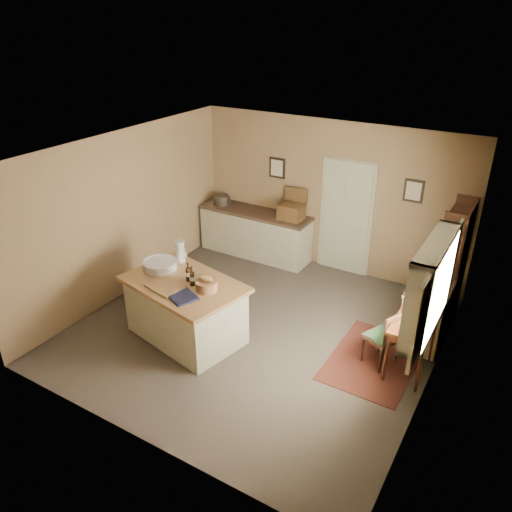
{
  "coord_description": "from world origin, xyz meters",
  "views": [
    {
      "loc": [
        3.18,
        -5.36,
        4.36
      ],
      "look_at": [
        -0.11,
        0.15,
        1.15
      ],
      "focal_mm": 35.0,
      "sensor_mm": 36.0,
      "label": 1
    }
  ],
  "objects_px": {
    "writing_desk": "(413,329)",
    "shelving_unit": "(455,264)",
    "sideboard": "(256,232)",
    "right_cabinet": "(427,312)",
    "desk_chair": "(381,337)",
    "work_island": "(185,308)"
  },
  "relations": [
    {
      "from": "writing_desk",
      "to": "shelving_unit",
      "type": "xyz_separation_m",
      "value": [
        0.15,
        1.57,
        0.27
      ]
    },
    {
      "from": "sideboard",
      "to": "right_cabinet",
      "type": "relative_size",
      "value": 2.19
    },
    {
      "from": "writing_desk",
      "to": "right_cabinet",
      "type": "bearing_deg",
      "value": 90.01
    },
    {
      "from": "desk_chair",
      "to": "shelving_unit",
      "type": "height_order",
      "value": "shelving_unit"
    },
    {
      "from": "writing_desk",
      "to": "right_cabinet",
      "type": "distance_m",
      "value": 0.86
    },
    {
      "from": "work_island",
      "to": "writing_desk",
      "type": "height_order",
      "value": "work_island"
    },
    {
      "from": "desk_chair",
      "to": "right_cabinet",
      "type": "distance_m",
      "value": 0.96
    },
    {
      "from": "sideboard",
      "to": "writing_desk",
      "type": "xyz_separation_m",
      "value": [
        3.54,
        -1.96,
        0.18
      ]
    },
    {
      "from": "writing_desk",
      "to": "right_cabinet",
      "type": "relative_size",
      "value": 0.81
    },
    {
      "from": "work_island",
      "to": "shelving_unit",
      "type": "xyz_separation_m",
      "value": [
        3.16,
        2.47,
        0.46
      ]
    },
    {
      "from": "shelving_unit",
      "to": "work_island",
      "type": "bearing_deg",
      "value": -142.06
    },
    {
      "from": "work_island",
      "to": "sideboard",
      "type": "height_order",
      "value": "work_island"
    },
    {
      "from": "right_cabinet",
      "to": "shelving_unit",
      "type": "xyz_separation_m",
      "value": [
        0.15,
        0.74,
        0.48
      ]
    },
    {
      "from": "shelving_unit",
      "to": "right_cabinet",
      "type": "bearing_deg",
      "value": -101.5
    },
    {
      "from": "shelving_unit",
      "to": "desk_chair",
      "type": "bearing_deg",
      "value": -108.08
    },
    {
      "from": "work_island",
      "to": "right_cabinet",
      "type": "distance_m",
      "value": 3.48
    },
    {
      "from": "work_island",
      "to": "shelving_unit",
      "type": "height_order",
      "value": "shelving_unit"
    },
    {
      "from": "sideboard",
      "to": "shelving_unit",
      "type": "distance_m",
      "value": 3.74
    },
    {
      "from": "right_cabinet",
      "to": "writing_desk",
      "type": "bearing_deg",
      "value": -89.99
    },
    {
      "from": "sideboard",
      "to": "desk_chair",
      "type": "relative_size",
      "value": 2.67
    },
    {
      "from": "desk_chair",
      "to": "writing_desk",
      "type": "bearing_deg",
      "value": 31.38
    },
    {
      "from": "sideboard",
      "to": "writing_desk",
      "type": "distance_m",
      "value": 4.05
    }
  ]
}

